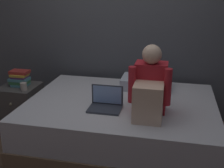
# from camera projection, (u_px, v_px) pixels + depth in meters

# --- Properties ---
(ground_plane) EXTENTS (8.00, 8.00, 0.00)m
(ground_plane) POSITION_uv_depth(u_px,v_px,m) (96.00, 157.00, 2.96)
(ground_plane) COLOR brown
(wall_back) EXTENTS (5.60, 0.10, 2.70)m
(wall_back) POSITION_uv_depth(u_px,v_px,m) (120.00, 13.00, 3.62)
(wall_back) COLOR #4C4F54
(wall_back) RESTS_ON ground_plane
(bed) EXTENTS (2.00, 1.50, 0.53)m
(bed) POSITION_uv_depth(u_px,v_px,m) (121.00, 123.00, 3.11)
(bed) COLOR #7A6047
(bed) RESTS_ON ground_plane
(nightstand) EXTENTS (0.44, 0.46, 0.53)m
(nightstand) POSITION_uv_depth(u_px,v_px,m) (21.00, 106.00, 3.55)
(nightstand) COLOR #474442
(nightstand) RESTS_ON ground_plane
(person_sitting) EXTENTS (0.39, 0.44, 0.66)m
(person_sitting) POSITION_uv_depth(u_px,v_px,m) (150.00, 89.00, 2.63)
(person_sitting) COLOR #B21E28
(person_sitting) RESTS_ON bed
(laptop) EXTENTS (0.32, 0.23, 0.22)m
(laptop) POSITION_uv_depth(u_px,v_px,m) (106.00, 103.00, 2.81)
(laptop) COLOR #333842
(laptop) RESTS_ON bed
(pillow) EXTENTS (0.56, 0.36, 0.13)m
(pillow) POSITION_uv_depth(u_px,v_px,m) (146.00, 83.00, 3.37)
(pillow) COLOR silver
(pillow) RESTS_ON bed
(book_stack) EXTENTS (0.23, 0.17, 0.19)m
(book_stack) POSITION_uv_depth(u_px,v_px,m) (20.00, 78.00, 3.44)
(book_stack) COLOR teal
(book_stack) RESTS_ON nightstand
(mug) EXTENTS (0.08, 0.08, 0.09)m
(mug) POSITION_uv_depth(u_px,v_px,m) (24.00, 87.00, 3.31)
(mug) COLOR #BCB2A3
(mug) RESTS_ON nightstand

